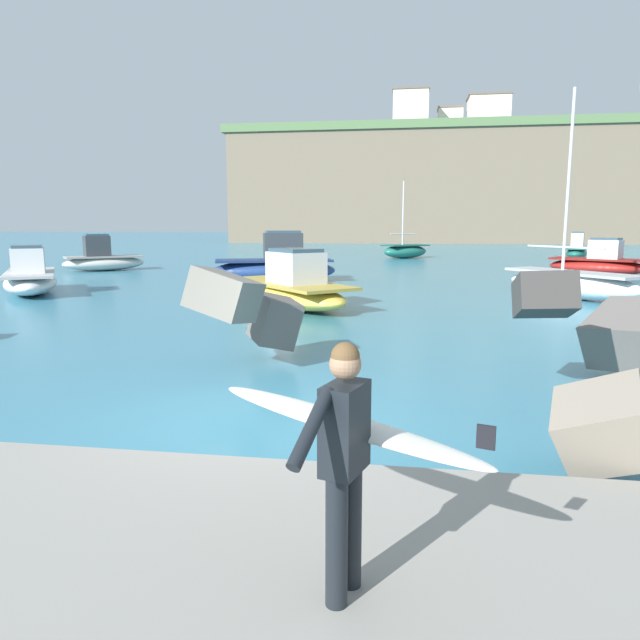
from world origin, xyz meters
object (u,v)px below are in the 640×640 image
Objects in this scene: boat_mid_left at (290,289)px; boat_mid_centre at (577,250)px; boat_far_centre at (571,283)px; station_building_central at (488,115)px; boat_mid_right at (598,263)px; mooring_buoy_inner at (214,281)px; boat_far_left at (30,278)px; station_building_east at (411,112)px; boat_near_centre at (103,259)px; station_building_west at (450,123)px; boat_near_left at (275,266)px; boat_near_right at (405,251)px; surfer_with_board at (346,445)px.

boat_mid_centre reaches higher than boat_mid_left.
boat_far_centre is (10.01, 4.00, -0.05)m from boat_mid_left.
boat_far_centre is 81.42m from station_building_central.
boat_mid_centre reaches higher than boat_mid_right.
boat_mid_right is at bearing 24.30° from mooring_buoy_inner.
boat_far_left is 13.03× the size of mooring_buoy_inner.
station_building_east is (-13.64, 49.65, 20.10)m from boat_mid_centre.
station_building_west is (24.63, 71.89, 19.15)m from boat_near_centre.
boat_near_right is (6.07, 21.35, -0.18)m from boat_near_left.
boat_mid_centre is 0.65× the size of station_building_east.
boat_near_centre is 26.17m from boat_far_centre.
boat_far_left is 0.86× the size of station_building_east.
boat_far_centre reaches higher than surfer_with_board.
boat_near_centre is (-17.82, 28.91, -0.59)m from surfer_with_board.
boat_near_left is 1.35× the size of boat_near_centre.
boat_far_left is (-14.78, -27.45, 0.02)m from boat_near_right.
mooring_buoy_inner is 81.92m from station_building_central.
boat_mid_centre is at bearing 4.17° from boat_near_right.
station_building_central is at bearing 10.68° from station_building_east.
surfer_with_board is 102.71m from station_building_west.
boat_mid_right is at bearing 26.21° from boat_far_left.
boat_near_centre is 0.88× the size of boat_mid_right.
boat_mid_right is 1.13× the size of station_building_west.
boat_near_left reaches higher than boat_far_left.
boat_far_centre reaches higher than boat_near_left.
boat_mid_left is 1.37× the size of boat_mid_centre.
station_building_east is (18.03, 66.70, 20.10)m from boat_near_centre.
surfer_with_board is 97.57m from station_building_east.
boat_mid_left is at bearing -52.13° from mooring_buoy_inner.
boat_near_centre is 28.54m from boat_mid_right.
boat_mid_left is 11.37m from boat_far_left.
station_building_west is (21.46, 83.28, 19.20)m from boat_far_left.
boat_mid_centre is at bearing 73.22° from surfer_with_board.
station_building_central is (27.36, 80.45, 19.80)m from boat_far_left.
station_building_east is (3.71, 80.36, 20.15)m from boat_mid_left.
boat_far_left is 0.74× the size of boat_far_centre.
boat_mid_centre is (17.36, 30.71, 0.06)m from boat_mid_left.
boat_mid_centre is 55.27m from station_building_east.
station_building_west is 6.58m from station_building_central.
boat_near_left is 0.83× the size of boat_far_centre.
station_building_central is (21.01, 76.55, 20.21)m from mooring_buoy_inner.
station_building_east is at bearing -169.32° from station_building_central.
surfer_with_board is at bearing -77.06° from boat_mid_left.
boat_near_centre is at bearing -105.12° from station_building_east.
station_building_central is at bearing 91.25° from boat_mid_centre.
boat_near_centre is 78.36m from station_building_west.
mooring_buoy_inner is (-4.79, 6.16, -0.41)m from boat_mid_left.
boat_near_right reaches higher than boat_mid_centre.
boat_mid_right is at bearing -101.18° from boat_mid_centre.
boat_mid_right is (10.70, 29.98, -0.62)m from surfer_with_board.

